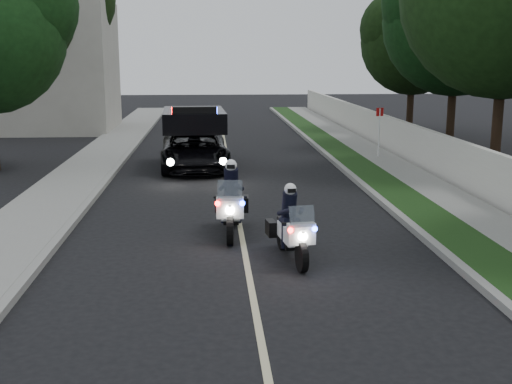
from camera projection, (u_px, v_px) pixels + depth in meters
ground at (253, 296)px, 11.17m from camera, size 120.00×120.00×0.00m
curb_right at (357, 180)px, 21.20m from camera, size 0.20×60.00×0.15m
grass_verge at (378, 180)px, 21.25m from camera, size 1.20×60.00×0.16m
sidewalk_right at (416, 179)px, 21.34m from camera, size 1.40×60.00×0.16m
property_wall at (447, 159)px, 21.27m from camera, size 0.22×60.00×1.50m
curb_left at (104, 184)px, 20.62m from camera, size 0.20×60.00×0.15m
sidewalk_left at (69, 184)px, 20.54m from camera, size 2.00×60.00×0.16m
building_far at (38, 67)px, 35.12m from camera, size 8.00×6.00×7.00m
lane_marking at (232, 184)px, 20.92m from camera, size 0.12×50.00×0.01m
police_moto_left at (231, 234)px, 15.05m from camera, size 0.84×2.10×1.75m
police_moto_right at (291, 259)px, 13.18m from camera, size 0.89×1.92×1.57m
police_suv at (195, 169)px, 23.85m from camera, size 2.62×5.28×2.52m
bicycle at (179, 152)px, 27.91m from camera, size 0.79×1.95×1.00m
cyclist at (179, 152)px, 27.91m from camera, size 0.58×0.41×1.56m
sign_post at (378, 160)px, 25.80m from camera, size 0.43×0.43×2.15m
tree_right_b at (493, 173)px, 23.00m from camera, size 8.69×8.69×12.02m
tree_right_c at (449, 148)px, 29.24m from camera, size 7.73×7.73×10.72m
tree_right_e at (409, 132)px, 35.31m from camera, size 7.31×7.31×9.30m
tree_left_far at (49, 132)px, 35.38m from camera, size 7.96×7.96×11.34m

